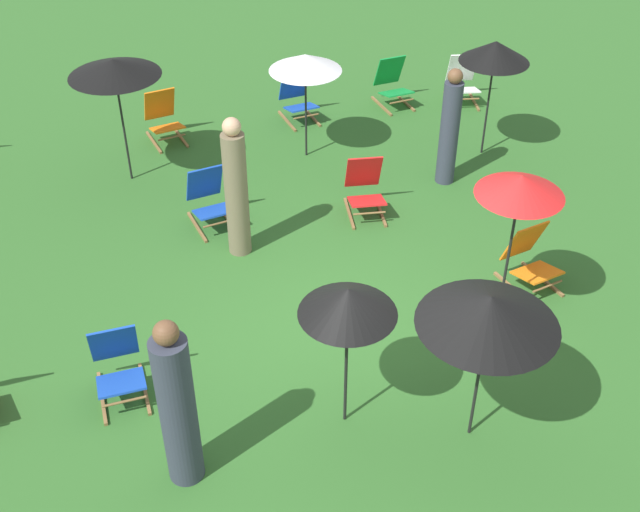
% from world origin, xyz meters
% --- Properties ---
extents(ground_plane, '(40.00, 40.00, 0.00)m').
position_xyz_m(ground_plane, '(0.00, 0.00, 0.00)').
color(ground_plane, '#2D6026').
extents(deckchair_0, '(0.58, 0.82, 0.83)m').
position_xyz_m(deckchair_0, '(-1.16, 5.60, 0.37)').
color(deckchair_0, olive).
rests_on(deckchair_0, ground).
extents(deckchair_1, '(0.57, 0.82, 0.83)m').
position_xyz_m(deckchair_1, '(-0.97, 3.04, 0.37)').
color(deckchair_1, olive).
rests_on(deckchair_1, ground).
extents(deckchair_2, '(0.60, 0.83, 0.83)m').
position_xyz_m(deckchair_2, '(1.12, 2.64, 0.37)').
color(deckchair_2, olive).
rests_on(deckchair_2, ground).
extents(deckchair_4, '(0.54, 0.80, 0.83)m').
position_xyz_m(deckchair_4, '(1.06, 5.63, 0.37)').
color(deckchair_4, olive).
rests_on(deckchair_4, ground).
extents(deckchair_5, '(0.64, 0.85, 0.83)m').
position_xyz_m(deckchair_5, '(3.95, 5.39, 0.37)').
color(deckchair_5, olive).
rests_on(deckchair_5, ground).
extents(deckchair_6, '(0.48, 0.76, 0.83)m').
position_xyz_m(deckchair_6, '(-2.50, 0.22, 0.37)').
color(deckchair_6, olive).
rests_on(deckchair_6, ground).
extents(deckchair_8, '(0.61, 0.83, 0.83)m').
position_xyz_m(deckchair_8, '(2.45, 0.52, 0.37)').
color(deckchair_8, olive).
rests_on(deckchair_8, ground).
extents(deckchair_11, '(0.53, 0.79, 0.83)m').
position_xyz_m(deckchair_11, '(2.77, 5.66, 0.37)').
color(deckchair_11, olive).
rests_on(deckchair_11, ground).
extents(umbrella_0, '(1.27, 1.27, 1.86)m').
position_xyz_m(umbrella_0, '(-1.85, 4.54, 1.74)').
color(umbrella_0, black).
rests_on(umbrella_0, ground).
extents(umbrella_1, '(1.30, 1.30, 1.75)m').
position_xyz_m(umbrella_1, '(0.71, -1.41, 1.59)').
color(umbrella_1, black).
rests_on(umbrella_1, ground).
extents(umbrella_2, '(0.92, 0.92, 1.69)m').
position_xyz_m(umbrella_2, '(-0.41, -0.86, 1.54)').
color(umbrella_2, black).
rests_on(umbrella_2, ground).
extents(umbrella_3, '(1.03, 1.03, 1.81)m').
position_xyz_m(umbrella_3, '(3.45, 3.63, 1.65)').
color(umbrella_3, black).
rests_on(umbrella_3, ground).
extents(umbrella_4, '(1.07, 1.07, 1.64)m').
position_xyz_m(umbrella_4, '(0.83, 4.41, 1.51)').
color(umbrella_4, black).
rests_on(umbrella_4, ground).
extents(umbrella_5, '(0.94, 0.94, 1.97)m').
position_xyz_m(umbrella_5, '(1.77, -0.02, 1.85)').
color(umbrella_5, black).
rests_on(umbrella_5, ground).
extents(person_0, '(0.38, 0.38, 1.90)m').
position_xyz_m(person_0, '(-0.74, 2.29, 0.92)').
color(person_0, '#72664C').
rests_on(person_0, ground).
extents(person_1, '(0.35, 0.35, 1.75)m').
position_xyz_m(person_1, '(2.53, 3.04, 0.84)').
color(person_1, '#333847').
rests_on(person_1, ground).
extents(person_2, '(0.47, 0.47, 1.89)m').
position_xyz_m(person_2, '(-2.05, -1.04, 0.89)').
color(person_2, '#333847').
rests_on(person_2, ground).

